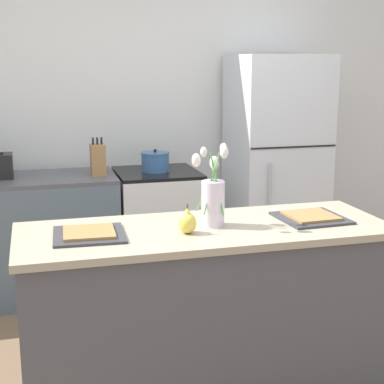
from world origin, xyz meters
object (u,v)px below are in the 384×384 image
at_px(plate_setting_left, 89,234).
at_px(cooking_pot, 155,162).
at_px(refrigerator, 275,168).
at_px(knife_block, 98,160).
at_px(stove_range, 158,229).
at_px(plate_setting_right, 311,217).
at_px(flower_vase, 213,197).
at_px(pear_figurine, 187,222).

xyz_separation_m(plate_setting_left, cooking_pot, (0.64, 1.60, 0.05)).
bearing_deg(refrigerator, knife_block, -178.53).
xyz_separation_m(stove_range, cooking_pot, (-0.01, -0.00, 0.52)).
distance_m(refrigerator, plate_setting_right, 1.67).
relative_size(flower_vase, cooking_pot, 1.92).
xyz_separation_m(plate_setting_right, knife_block, (-0.90, 1.56, 0.09)).
bearing_deg(stove_range, knife_block, -175.44).
bearing_deg(cooking_pot, stove_range, 0.12).
distance_m(stove_range, plate_setting_right, 1.73).
height_order(plate_setting_right, cooking_pot, cooking_pot).
height_order(flower_vase, plate_setting_left, flower_vase).
relative_size(stove_range, plate_setting_left, 2.64).
bearing_deg(cooking_pot, pear_figurine, -96.75).
relative_size(plate_setting_right, cooking_pot, 1.60).
relative_size(pear_figurine, knife_block, 0.51).
bearing_deg(plate_setting_left, stove_range, 67.64).
bearing_deg(stove_range, plate_setting_left, -112.36).
bearing_deg(flower_vase, pear_figurine, -147.38).
height_order(pear_figurine, plate_setting_right, pear_figurine).
height_order(flower_vase, cooking_pot, flower_vase).
bearing_deg(pear_figurine, stove_range, 82.80).
relative_size(pear_figurine, plate_setting_left, 0.41).
relative_size(plate_setting_left, cooking_pot, 1.60).
relative_size(flower_vase, plate_setting_left, 1.20).
height_order(stove_range, refrigerator, refrigerator).
xyz_separation_m(pear_figurine, plate_setting_left, (-0.45, 0.08, -0.04)).
bearing_deg(flower_vase, refrigerator, 57.44).
bearing_deg(plate_setting_right, stove_range, 105.96).
height_order(plate_setting_left, plate_setting_right, same).
bearing_deg(stove_range, plate_setting_right, -74.04).
height_order(plate_setting_left, cooking_pot, cooking_pot).
bearing_deg(pear_figurine, knife_block, 97.86).
xyz_separation_m(stove_range, plate_setting_right, (0.46, -1.60, 0.47)).
height_order(stove_range, flower_vase, flower_vase).
relative_size(stove_range, plate_setting_right, 2.64).
bearing_deg(stove_range, flower_vase, -92.14).
height_order(stove_range, plate_setting_right, plate_setting_right).
bearing_deg(stove_range, refrigerator, 0.04).
height_order(refrigerator, plate_setting_right, refrigerator).
distance_m(stove_range, pear_figurine, 1.77).
bearing_deg(pear_figurine, plate_setting_left, 169.83).
bearing_deg(flower_vase, cooking_pot, 88.34).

